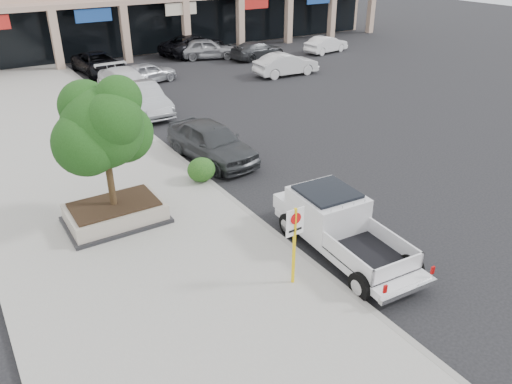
{
  "coord_description": "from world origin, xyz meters",
  "views": [
    {
      "loc": [
        -9.33,
        -10.73,
        8.59
      ],
      "look_at": [
        -1.6,
        1.5,
        1.16
      ],
      "focal_mm": 35.0,
      "sensor_mm": 36.0,
      "label": 1
    }
  ],
  "objects_px": {
    "lot_car_f": "(326,44)",
    "planter_tree": "(106,126)",
    "curb_car_c": "(127,85)",
    "lot_car_c": "(258,50)",
    "curb_car_a": "(212,142)",
    "curb_car_b": "(143,99)",
    "curb_car_d": "(98,64)",
    "planter": "(115,213)",
    "lot_car_e": "(207,49)",
    "no_parking_sign": "(295,236)",
    "pickup_truck": "(346,230)",
    "lot_car_a": "(147,73)",
    "lot_car_d": "(193,45)",
    "lot_car_b": "(286,64)"
  },
  "relations": [
    {
      "from": "curb_car_a",
      "to": "curb_car_b",
      "type": "xyz_separation_m",
      "value": [
        -0.15,
        7.64,
        -0.02
      ]
    },
    {
      "from": "planter",
      "to": "curb_car_d",
      "type": "distance_m",
      "value": 21.52
    },
    {
      "from": "curb_car_c",
      "to": "curb_car_d",
      "type": "relative_size",
      "value": 1.09
    },
    {
      "from": "curb_car_b",
      "to": "curb_car_d",
      "type": "relative_size",
      "value": 0.93
    },
    {
      "from": "planter",
      "to": "lot_car_d",
      "type": "xyz_separation_m",
      "value": [
        14.05,
        23.02,
        0.33
      ]
    },
    {
      "from": "lot_car_e",
      "to": "curb_car_d",
      "type": "bearing_deg",
      "value": 113.57
    },
    {
      "from": "lot_car_c",
      "to": "lot_car_d",
      "type": "bearing_deg",
      "value": 34.99
    },
    {
      "from": "no_parking_sign",
      "to": "curb_car_b",
      "type": "height_order",
      "value": "no_parking_sign"
    },
    {
      "from": "lot_car_b",
      "to": "lot_car_f",
      "type": "relative_size",
      "value": 1.13
    },
    {
      "from": "curb_car_a",
      "to": "curb_car_d",
      "type": "relative_size",
      "value": 0.93
    },
    {
      "from": "curb_car_b",
      "to": "lot_car_c",
      "type": "xyz_separation_m",
      "value": [
        12.55,
        8.18,
        -0.14
      ]
    },
    {
      "from": "planter",
      "to": "planter_tree",
      "type": "bearing_deg",
      "value": 48.97
    },
    {
      "from": "curb_car_b",
      "to": "lot_car_e",
      "type": "height_order",
      "value": "curb_car_b"
    },
    {
      "from": "no_parking_sign",
      "to": "lot_car_b",
      "type": "relative_size",
      "value": 0.51
    },
    {
      "from": "planter_tree",
      "to": "lot_car_a",
      "type": "xyz_separation_m",
      "value": [
        7.48,
        16.51,
        -2.73
      ]
    },
    {
      "from": "lot_car_a",
      "to": "no_parking_sign",
      "type": "bearing_deg",
      "value": 155.86
    },
    {
      "from": "planter",
      "to": "lot_car_e",
      "type": "height_order",
      "value": "lot_car_e"
    },
    {
      "from": "no_parking_sign",
      "to": "lot_car_f",
      "type": "distance_m",
      "value": 31.49
    },
    {
      "from": "lot_car_f",
      "to": "planter_tree",
      "type": "bearing_deg",
      "value": 117.05
    },
    {
      "from": "planter_tree",
      "to": "curb_car_c",
      "type": "height_order",
      "value": "planter_tree"
    },
    {
      "from": "no_parking_sign",
      "to": "lot_car_f",
      "type": "bearing_deg",
      "value": 48.94
    },
    {
      "from": "planter",
      "to": "curb_car_b",
      "type": "xyz_separation_m",
      "value": [
        5.12,
        10.81,
        0.34
      ]
    },
    {
      "from": "pickup_truck",
      "to": "lot_car_f",
      "type": "bearing_deg",
      "value": 55.18
    },
    {
      "from": "planter",
      "to": "curb_car_a",
      "type": "distance_m",
      "value": 6.15
    },
    {
      "from": "no_parking_sign",
      "to": "pickup_truck",
      "type": "bearing_deg",
      "value": 10.87
    },
    {
      "from": "pickup_truck",
      "to": "curb_car_b",
      "type": "relative_size",
      "value": 1.12
    },
    {
      "from": "lot_car_f",
      "to": "lot_car_e",
      "type": "bearing_deg",
      "value": 61.23
    },
    {
      "from": "lot_car_d",
      "to": "lot_car_f",
      "type": "bearing_deg",
      "value": -135.92
    },
    {
      "from": "planter_tree",
      "to": "lot_car_c",
      "type": "relative_size",
      "value": 0.86
    },
    {
      "from": "no_parking_sign",
      "to": "curb_car_b",
      "type": "xyz_separation_m",
      "value": [
        2.08,
        16.59,
        -0.82
      ]
    },
    {
      "from": "no_parking_sign",
      "to": "curb_car_d",
      "type": "relative_size",
      "value": 0.43
    },
    {
      "from": "lot_car_f",
      "to": "lot_car_d",
      "type": "bearing_deg",
      "value": 52.28
    },
    {
      "from": "curb_car_c",
      "to": "no_parking_sign",
      "type": "bearing_deg",
      "value": -97.39
    },
    {
      "from": "lot_car_a",
      "to": "planter",
      "type": "bearing_deg",
      "value": 142.84
    },
    {
      "from": "curb_car_c",
      "to": "curb_car_b",
      "type": "bearing_deg",
      "value": -94.56
    },
    {
      "from": "pickup_truck",
      "to": "lot_car_c",
      "type": "bearing_deg",
      "value": 66.52
    },
    {
      "from": "planter_tree",
      "to": "curb_car_d",
      "type": "distance_m",
      "value": 21.5
    },
    {
      "from": "curb_car_c",
      "to": "lot_car_c",
      "type": "distance_m",
      "value": 13.32
    },
    {
      "from": "lot_car_a",
      "to": "lot_car_b",
      "type": "xyz_separation_m",
      "value": [
        8.91,
        -3.12,
        0.07
      ]
    },
    {
      "from": "curb_car_c",
      "to": "lot_car_a",
      "type": "distance_m",
      "value": 3.53
    },
    {
      "from": "planter_tree",
      "to": "lot_car_f",
      "type": "xyz_separation_m",
      "value": [
        23.57,
        17.8,
        -2.75
      ]
    },
    {
      "from": "planter",
      "to": "curb_car_b",
      "type": "distance_m",
      "value": 11.96
    },
    {
      "from": "planter_tree",
      "to": "curb_car_d",
      "type": "bearing_deg",
      "value": 74.99
    },
    {
      "from": "pickup_truck",
      "to": "lot_car_d",
      "type": "distance_m",
      "value": 29.7
    },
    {
      "from": "lot_car_c",
      "to": "lot_car_a",
      "type": "bearing_deg",
      "value": 96.1
    },
    {
      "from": "curb_car_b",
      "to": "lot_car_e",
      "type": "bearing_deg",
      "value": 48.5
    },
    {
      "from": "curb_car_a",
      "to": "lot_car_a",
      "type": "height_order",
      "value": "curb_car_a"
    },
    {
      "from": "no_parking_sign",
      "to": "lot_car_f",
      "type": "relative_size",
      "value": 0.57
    },
    {
      "from": "curb_car_c",
      "to": "lot_car_a",
      "type": "relative_size",
      "value": 1.44
    },
    {
      "from": "curb_car_d",
      "to": "pickup_truck",
      "type": "bearing_deg",
      "value": -94.81
    }
  ]
}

